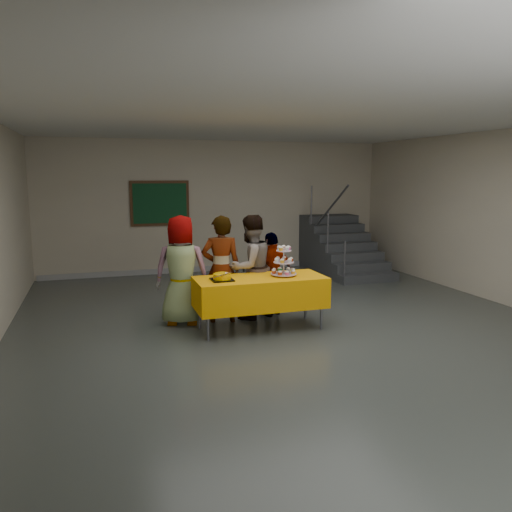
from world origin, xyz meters
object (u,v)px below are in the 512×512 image
(schoolchild_a, at_px, (181,270))
(schoolchild_d, at_px, (272,274))
(cupcake_stand, at_px, (284,264))
(staircase, at_px, (339,250))
(bear_cake, at_px, (222,276))
(noticeboard, at_px, (160,203))
(schoolchild_c, at_px, (251,267))
(schoolchild_b, at_px, (221,269))
(bake_table, at_px, (260,292))

(schoolchild_a, bearing_deg, schoolchild_d, -160.66)
(cupcake_stand, relative_size, schoolchild_a, 0.27)
(schoolchild_a, bearing_deg, staircase, -126.52)
(bear_cake, relative_size, noticeboard, 0.28)
(schoolchild_a, bearing_deg, schoolchild_c, -164.23)
(bear_cake, relative_size, schoolchild_c, 0.22)
(schoolchild_c, bearing_deg, bear_cake, 21.78)
(schoolchild_b, bearing_deg, schoolchild_a, 4.97)
(staircase, bearing_deg, bear_cake, -134.85)
(schoolchild_a, xyz_separation_m, schoolchild_c, (1.07, -0.02, -0.01))
(schoolchild_a, distance_m, schoolchild_c, 1.07)
(schoolchild_b, bearing_deg, schoolchild_c, -164.46)
(bear_cake, bearing_deg, schoolchild_a, 125.93)
(cupcake_stand, bearing_deg, schoolchild_b, 146.10)
(bake_table, distance_m, schoolchild_d, 0.80)
(schoolchild_a, height_order, noticeboard, noticeboard)
(staircase, xyz_separation_m, noticeboard, (-4.02, 0.84, 1.11))
(schoolchild_c, height_order, noticeboard, noticeboard)
(bear_cake, bearing_deg, noticeboard, 93.42)
(bake_table, bearing_deg, schoolchild_c, 86.73)
(schoolchild_a, distance_m, staircase, 5.25)
(cupcake_stand, distance_m, schoolchild_b, 0.98)
(cupcake_stand, bearing_deg, noticeboard, 104.88)
(cupcake_stand, height_order, schoolchild_a, schoolchild_a)
(cupcake_stand, relative_size, schoolchild_b, 0.27)
(schoolchild_c, bearing_deg, schoolchild_b, -18.92)
(bake_table, xyz_separation_m, noticeboard, (-0.85, 4.56, 1.04))
(schoolchild_b, bearing_deg, schoolchild_d, -161.10)
(bear_cake, height_order, staircase, staircase)
(schoolchild_b, relative_size, noticeboard, 1.26)
(schoolchild_d, distance_m, staircase, 4.11)
(schoolchild_a, xyz_separation_m, noticeboard, (0.19, 3.96, 0.78))
(cupcake_stand, distance_m, schoolchild_a, 1.53)
(schoolchild_c, bearing_deg, schoolchild_d, 168.49)
(schoolchild_a, relative_size, schoolchild_c, 1.01)
(schoolchild_b, bearing_deg, bake_table, 139.93)
(schoolchild_c, xyz_separation_m, schoolchild_d, (0.39, 0.08, -0.15))
(bake_table, height_order, bear_cake, bear_cake)
(bear_cake, distance_m, schoolchild_a, 0.79)
(schoolchild_c, xyz_separation_m, staircase, (3.13, 3.14, -0.32))
(schoolchild_a, height_order, schoolchild_b, schoolchild_a)
(noticeboard, bearing_deg, bear_cake, -86.58)
(schoolchild_a, relative_size, schoolchild_b, 1.01)
(bake_table, height_order, schoolchild_d, schoolchild_d)
(bear_cake, relative_size, staircase, 0.15)
(bake_table, distance_m, schoolchild_a, 1.23)
(cupcake_stand, relative_size, schoolchild_c, 0.27)
(schoolchild_a, bearing_deg, bake_table, 166.65)
(schoolchild_c, distance_m, noticeboard, 4.15)
(schoolchild_c, bearing_deg, bake_table, 63.06)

